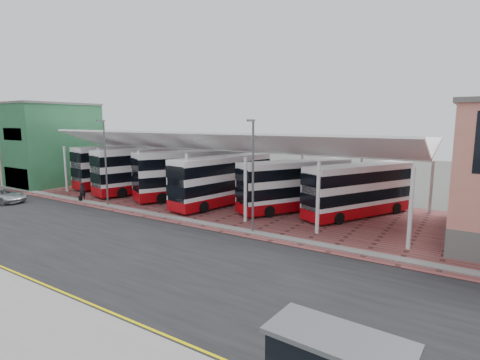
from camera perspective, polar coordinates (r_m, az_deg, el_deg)
The scene contains 22 objects.
ground at distance 23.56m, azimuth -10.44°, elevation -10.91°, with size 140.00×140.00×0.00m, color #494C47.
road at distance 22.88m, azimuth -12.19°, elevation -11.54°, with size 120.00×14.00×0.02m, color black.
forecourt at distance 32.90m, azimuth 7.97°, elevation -5.08°, with size 72.00×16.00×0.06m, color brown.
sidewalk at distance 18.61m, azimuth -30.72°, elevation -17.37°, with size 120.00×4.00×0.14m, color slate.
north_kerb at distance 28.12m, azimuth -1.70°, elevation -7.33°, with size 120.00×0.80×0.14m, color slate.
yellow_line_near at distance 19.47m, azimuth -25.25°, elevation -15.92°, with size 120.00×0.12×0.01m, color #DCC900.
yellow_line_far at distance 19.61m, azimuth -24.49°, elevation -15.69°, with size 120.00×0.12×0.01m, color #DCC900.
canopy at distance 36.85m, azimuth -2.60°, elevation 5.57°, with size 37.00×11.63×7.07m.
shop_green at distance 52.85m, azimuth -26.43°, elevation 4.92°, with size 6.40×10.20×10.22m.
shop_cream at distance 58.52m, azimuth -29.71°, elevation 4.98°, with size 6.40×10.20×10.22m.
shop_brick at distance 64.35m, azimuth -32.41°, elevation 5.01°, with size 6.40×10.20×10.22m.
lamp_west at distance 37.03m, azimuth -19.83°, elevation 2.84°, with size 0.16×0.90×8.07m.
lamp_east at distance 26.23m, azimuth 1.95°, elevation 1.08°, with size 0.16×0.90×8.07m.
bus_0 at distance 48.71m, azimuth -17.26°, elevation 2.14°, with size 4.68×12.39×4.99m.
bus_1 at distance 43.50m, azimuth -13.93°, elevation 1.47°, with size 5.61×12.25×4.92m.
bus_2 at distance 39.18m, azimuth -7.33°, elevation 0.83°, with size 7.85×11.77×4.88m.
bus_3 at distance 35.66m, azimuth -2.71°, elevation -0.10°, with size 4.47×11.50×4.63m.
bus_4 at distance 33.70m, azimuth 8.39°, elevation -0.87°, with size 7.54×10.56×4.44m.
bus_5 at distance 32.81m, azimuth 17.63°, elevation -1.54°, with size 6.96×10.50×4.35m.
silver_car at distance 43.83m, azimuth -32.34°, elevation -2.00°, with size 2.23×4.83×1.34m, color #BABEC3.
pedestrian at distance 40.94m, azimuth -22.86°, elevation -1.61°, with size 0.66×0.43×1.80m, color black.
suitcase at distance 40.53m, azimuth -23.13°, elevation -2.63°, with size 0.32×0.23×0.55m, color black.
Camera 1 is at (15.34, -16.03, 7.92)m, focal length 28.00 mm.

